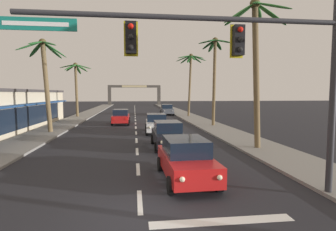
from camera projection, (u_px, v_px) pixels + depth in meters
ground_plane at (141, 216)px, 7.73m from camera, size 220.00×220.00×0.00m
sidewalk_right at (211, 126)px, 28.47m from camera, size 3.20×110.00×0.14m
sidewalk_left at (56, 128)px, 26.53m from camera, size 3.20×110.00×0.14m
lane_markings at (140, 126)px, 28.41m from camera, size 4.28×89.56×0.01m
traffic_signal_mast at (240, 56)px, 8.49m from camera, size 10.52×0.41×6.71m
sedan_lead_at_stop_bar at (186, 159)px, 10.87m from camera, size 2.05×4.49×1.68m
sedan_third_in_queue at (168, 134)px, 17.37m from camera, size 1.97×4.46×1.68m
sedan_fifth_in_queue at (156, 123)px, 23.83m from camera, size 2.07×4.50×1.68m
sedan_oncoming_far at (121, 117)px, 30.47m from camera, size 1.98×4.46×1.68m
sedan_parked_nearest_kerb at (167, 110)px, 43.71m from camera, size 1.95×4.45×1.68m
palm_left_second at (45, 68)px, 23.20m from camera, size 3.88×4.43×8.11m
palm_left_third at (76, 78)px, 38.57m from camera, size 4.54×4.29×7.81m
palm_right_second at (256, 45)px, 16.27m from camera, size 4.31×4.43×9.08m
palm_right_third at (215, 62)px, 27.89m from camera, size 3.63×3.37×9.18m
palm_right_farthest at (191, 69)px, 39.39m from camera, size 4.44×4.40×9.19m
town_gateway_arch at (134, 92)px, 78.99m from camera, size 15.19×0.90×5.80m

